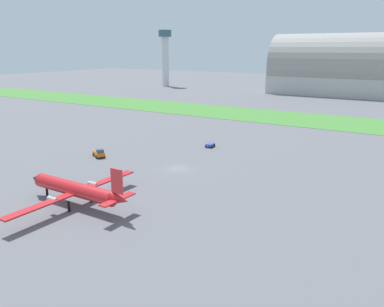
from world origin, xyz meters
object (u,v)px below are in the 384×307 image
Objects in this scene: airplane_foreground_turboprop at (76,189)px; baggage_cart_near_gate at (210,145)px; control_tower at (165,53)px; pushback_tug_midfield at (99,153)px.

airplane_foreground_turboprop is 9.58× the size of baggage_cart_near_gate.
airplane_foreground_turboprop is 0.72× the size of control_tower.
baggage_cart_near_gate is 163.08m from control_tower.
baggage_cart_near_gate is 0.64× the size of pushback_tug_midfield.
pushback_tug_midfield is at bearing -59.43° from control_tower.
baggage_cart_near_gate is 0.07× the size of control_tower.
airplane_foreground_turboprop is at bearing -21.54° from pushback_tug_midfield.
baggage_cart_near_gate is at bearing -87.80° from airplane_foreground_turboprop.
pushback_tug_midfield is (-17.51, 22.29, -1.78)m from airplane_foreground_turboprop.
baggage_cart_near_gate is 26.68m from pushback_tug_midfield.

